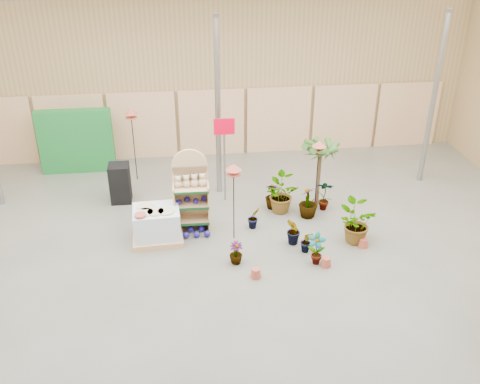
# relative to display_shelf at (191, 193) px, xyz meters

# --- Properties ---
(room) EXTENTS (15.20, 12.10, 4.70)m
(room) POSITION_rel_display_shelf_xyz_m (0.78, -0.90, 1.34)
(room) COLOR #58584D
(room) RESTS_ON ground
(display_shelf) EXTENTS (0.81, 0.52, 1.92)m
(display_shelf) POSITION_rel_display_shelf_xyz_m (0.00, 0.00, 0.00)
(display_shelf) COLOR tan
(display_shelf) RESTS_ON ground
(teddy_bears) EXTENTS (0.71, 0.19, 0.30)m
(teddy_bears) POSITION_rel_display_shelf_xyz_m (0.02, -0.09, 0.34)
(teddy_bears) COLOR #D3B88F
(teddy_bears) RESTS_ON display_shelf
(gazing_balls_shelf) EXTENTS (0.70, 0.24, 0.13)m
(gazing_balls_shelf) POSITION_rel_display_shelf_xyz_m (0.00, -0.11, -0.12)
(gazing_balls_shelf) COLOR navy
(gazing_balls_shelf) RESTS_ON display_shelf
(gazing_balls_floor) EXTENTS (0.63, 0.39, 0.15)m
(gazing_balls_floor) POSITION_rel_display_shelf_xyz_m (0.08, -0.39, -0.80)
(gazing_balls_floor) COLOR navy
(gazing_balls_floor) RESTS_ON ground
(pallet_stack) EXTENTS (1.13, 0.96, 0.81)m
(pallet_stack) POSITION_rel_display_shelf_xyz_m (-0.79, -0.47, -0.49)
(pallet_stack) COLOR tan
(pallet_stack) RESTS_ON ground
(charcoal_planters) EXTENTS (0.50, 0.50, 1.00)m
(charcoal_planters) POSITION_rel_display_shelf_xyz_m (-1.72, 1.46, -0.38)
(charcoal_planters) COLOR black
(charcoal_planters) RESTS_ON ground
(trellis_stock) EXTENTS (2.00, 0.30, 1.80)m
(trellis_stock) POSITION_rel_display_shelf_xyz_m (-3.02, 3.39, 0.02)
(trellis_stock) COLOR #18712B
(trellis_stock) RESTS_ON ground
(offer_sign) EXTENTS (0.50, 0.08, 2.20)m
(offer_sign) POSITION_rel_display_shelf_xyz_m (0.88, 1.17, 0.69)
(offer_sign) COLOR gray
(offer_sign) RESTS_ON ground
(bird_table_front) EXTENTS (0.34, 0.34, 1.83)m
(bird_table_front) POSITION_rel_display_shelf_xyz_m (0.91, -0.61, 0.83)
(bird_table_front) COLOR black
(bird_table_front) RESTS_ON ground
(bird_table_right) EXTENTS (0.34, 0.34, 1.80)m
(bird_table_right) POSITION_rel_display_shelf_xyz_m (3.04, 0.49, 0.80)
(bird_table_right) COLOR black
(bird_table_right) RESTS_ON ground
(bird_table_back) EXTENTS (0.34, 0.34, 2.02)m
(bird_table_back) POSITION_rel_display_shelf_xyz_m (-1.40, 2.67, 1.00)
(bird_table_back) COLOR black
(bird_table_back) RESTS_ON ground
(palm) EXTENTS (0.70, 0.70, 1.78)m
(palm) POSITION_rel_display_shelf_xyz_m (3.13, 0.69, 0.64)
(palm) COLOR brown
(palm) RESTS_ON ground
(potted_plant_1) EXTENTS (0.30, 0.37, 0.68)m
(potted_plant_1) POSITION_rel_display_shelf_xyz_m (2.18, -1.03, -0.54)
(potted_plant_1) COLOR #2D551D
(potted_plant_1) RESTS_ON ground
(potted_plant_3) EXTENTS (0.62, 0.62, 0.80)m
(potted_plant_3) POSITION_rel_display_shelf_xyz_m (2.77, 0.13, -0.47)
(potted_plant_3) COLOR #2D551D
(potted_plant_3) RESTS_ON ground
(potted_plant_4) EXTENTS (0.50, 0.42, 0.80)m
(potted_plant_4) POSITION_rel_display_shelf_xyz_m (3.25, 0.42, -0.48)
(potted_plant_4) COLOR #2D551D
(potted_plant_4) RESTS_ON ground
(potted_plant_5) EXTENTS (0.36, 0.33, 0.54)m
(potted_plant_5) POSITION_rel_display_shelf_xyz_m (1.41, -0.22, -0.61)
(potted_plant_5) COLOR #2D551D
(potted_plant_5) RESTS_ON ground
(potted_plant_6) EXTENTS (1.03, 1.07, 0.92)m
(potted_plant_6) POSITION_rel_display_shelf_xyz_m (2.13, 0.48, -0.41)
(potted_plant_6) COLOR #2D551D
(potted_plant_6) RESTS_ON ground
(potted_plant_7) EXTENTS (0.32, 0.32, 0.49)m
(potted_plant_7) POSITION_rel_display_shelf_xyz_m (0.84, -1.57, -0.63)
(potted_plant_7) COLOR #2D551D
(potted_plant_7) RESTS_ON ground
(potted_plant_8) EXTENTS (0.44, 0.36, 0.72)m
(potted_plant_8) POSITION_rel_display_shelf_xyz_m (2.48, -1.79, -0.51)
(potted_plant_8) COLOR #2D551D
(potted_plant_8) RESTS_ON ground
(potted_plant_9) EXTENTS (0.35, 0.33, 0.51)m
(potted_plant_9) POSITION_rel_display_shelf_xyz_m (2.40, -1.34, -0.62)
(potted_plant_9) COLOR #2D551D
(potted_plant_9) RESTS_ON ground
(potted_plant_10) EXTENTS (1.10, 1.10, 0.93)m
(potted_plant_10) POSITION_rel_display_shelf_xyz_m (3.52, -1.06, -0.41)
(potted_plant_10) COLOR #2D551D
(potted_plant_10) RESTS_ON ground
(potted_plant_11) EXTENTS (0.46, 0.46, 0.68)m
(potted_plant_11) POSITION_rel_display_shelf_xyz_m (2.01, 0.65, -0.54)
(potted_plant_11) COLOR #2D551D
(potted_plant_11) RESTS_ON ground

